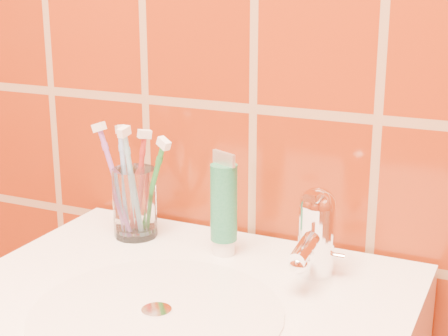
% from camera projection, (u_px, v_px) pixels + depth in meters
% --- Properties ---
extents(glass_tumbler, '(0.08, 0.08, 0.11)m').
position_uv_depth(glass_tumbler, '(135.00, 203.00, 1.02)').
color(glass_tumbler, white).
rests_on(glass_tumbler, pedestal_sink).
extents(toothpaste_tube, '(0.04, 0.04, 0.15)m').
position_uv_depth(toothpaste_tube, '(224.00, 207.00, 0.95)').
color(toothpaste_tube, white).
rests_on(toothpaste_tube, pedestal_sink).
extents(faucet, '(0.05, 0.11, 0.12)m').
position_uv_depth(faucet, '(316.00, 230.00, 0.89)').
color(faucet, white).
rests_on(faucet, pedestal_sink).
extents(toothbrush_0, '(0.03, 0.09, 0.19)m').
position_uv_depth(toothbrush_0, '(133.00, 184.00, 1.00)').
color(toothbrush_0, '#7BBADC').
rests_on(toothbrush_0, glass_tumbler).
extents(toothbrush_1, '(0.09, 0.09, 0.18)m').
position_uv_depth(toothbrush_1, '(116.00, 181.00, 1.02)').
color(toothbrush_1, '#8C4DA5').
rests_on(toothbrush_1, glass_tumbler).
extents(toothbrush_2, '(0.07, 0.07, 0.17)m').
position_uv_depth(toothbrush_2, '(139.00, 183.00, 1.03)').
color(toothbrush_2, '#AB2924').
rests_on(toothbrush_2, glass_tumbler).
extents(toothbrush_3, '(0.13, 0.12, 0.17)m').
position_uv_depth(toothbrush_3, '(152.00, 189.00, 1.00)').
color(toothbrush_3, '#20792C').
rests_on(toothbrush_3, glass_tumbler).
extents(toothbrush_4, '(0.11, 0.11, 0.18)m').
position_uv_depth(toothbrush_4, '(125.00, 181.00, 1.03)').
color(toothbrush_4, '#789ED6').
rests_on(toothbrush_4, glass_tumbler).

